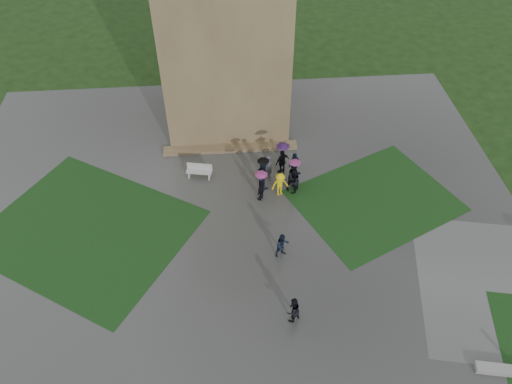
{
  "coord_description": "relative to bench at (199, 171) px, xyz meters",
  "views": [
    {
      "loc": [
        -0.44,
        -15.62,
        21.49
      ],
      "look_at": [
        1.28,
        5.13,
        1.2
      ],
      "focal_mm": 35.0,
      "sensor_mm": 36.0,
      "label": 1
    }
  ],
  "objects": [
    {
      "name": "visitor_cluster",
      "position": [
        4.97,
        -1.16,
        0.58
      ],
      "size": [
        3.25,
        3.34,
        2.35
      ],
      "color": "black",
      "rests_on": "plaza"
    },
    {
      "name": "tower_plinth",
      "position": [
        2.07,
        2.54,
        -0.37
      ],
      "size": [
        9.0,
        0.8,
        0.22
      ],
      "primitive_type": "cube",
      "color": "brown",
      "rests_on": "plaza"
    },
    {
      "name": "lawn_inset_left",
      "position": [
        -6.43,
        -4.06,
        -0.48
      ],
      "size": [
        14.1,
        13.46,
        0.01
      ],
      "primitive_type": "cube",
      "rotation": [
        0.0,
        0.0,
        -0.56
      ],
      "color": "black",
      "rests_on": "plaza"
    },
    {
      "name": "ground",
      "position": [
        2.07,
        -8.06,
        -0.5
      ],
      "size": [
        120.0,
        120.0,
        0.0
      ],
      "primitive_type": "plane",
      "color": "black"
    },
    {
      "name": "pedestrian_near",
      "position": [
        4.48,
        -10.75,
        0.32
      ],
      "size": [
        0.9,
        0.81,
        1.61
      ],
      "primitive_type": "imported",
      "rotation": [
        0.0,
        0.0,
        3.73
      ],
      "color": "black",
      "rests_on": "plaza"
    },
    {
      "name": "plaza",
      "position": [
        2.07,
        -6.06,
        -0.49
      ],
      "size": [
        34.0,
        34.0,
        0.02
      ],
      "primitive_type": "cube",
      "color": "#353532",
      "rests_on": "ground"
    },
    {
      "name": "bench",
      "position": [
        0.0,
        0.0,
        0.0
      ],
      "size": [
        1.68,
        0.82,
        0.94
      ],
      "rotation": [
        0.0,
        0.0,
        -0.2
      ],
      "color": "#B1B0AC",
      "rests_on": "plaza"
    },
    {
      "name": "pedestrian_mid",
      "position": [
        4.46,
        -6.72,
        0.31
      ],
      "size": [
        0.88,
        0.7,
        1.58
      ],
      "primitive_type": "imported",
      "rotation": [
        0.0,
        0.0,
        0.39
      ],
      "color": "black",
      "rests_on": "plaza"
    },
    {
      "name": "lawn_inset_right",
      "position": [
        10.57,
        -3.06,
        -0.48
      ],
      "size": [
        11.12,
        10.15,
        0.01
      ],
      "primitive_type": "cube",
      "rotation": [
        0.0,
        0.0,
        0.44
      ],
      "color": "black",
      "rests_on": "plaza"
    }
  ]
}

